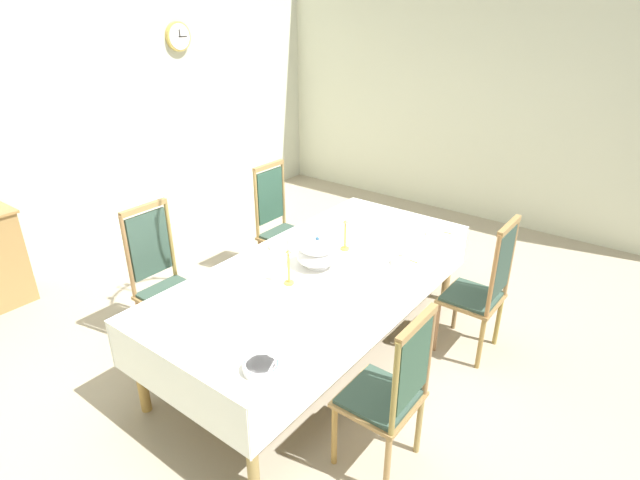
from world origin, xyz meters
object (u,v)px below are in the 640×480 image
object	(u,v)px
chair_south_b	(482,288)
bowl_near_left	(435,233)
bowl_far_left	(261,367)
bowl_far_right	(279,245)
chair_north_b	(280,223)
bowl_near_right	(400,262)
spoon_secondary	(404,257)
mounted_clock	(178,37)
chair_south_a	(390,391)
candlestick_west	(289,265)
spoon_primary	(437,230)
soup_tureen	(317,252)
candlestick_east	(345,233)
dining_table	(319,274)
chair_north_a	(163,278)

from	to	relation	value
chair_south_b	bowl_near_left	distance (m)	0.68
bowl_far_left	bowl_far_right	world-z (taller)	bowl_far_left
chair_north_b	bowl_near_right	world-z (taller)	chair_north_b
spoon_secondary	bowl_near_right	bearing A→B (deg)	-157.66
bowl_far_left	mounted_clock	size ratio (longest dim) A/B	0.61
chair_south_a	bowl_near_right	size ratio (longest dim) A/B	7.56
candlestick_west	spoon_primary	size ratio (longest dim) A/B	2.07
bowl_far_left	bowl_far_right	size ratio (longest dim) A/B	1.17
spoon_primary	spoon_secondary	distance (m)	0.64
soup_tureen	bowl_near_left	distance (m)	1.16
chair_south_a	mounted_clock	size ratio (longest dim) A/B	3.36
chair_south_b	bowl_far_left	distance (m)	1.94
chair_south_a	chair_south_b	bearing A→B (deg)	-0.16
candlestick_west	soup_tureen	bearing A→B (deg)	-0.00
bowl_far_right	chair_south_b	bearing A→B (deg)	-65.94
bowl_far_right	spoon_primary	world-z (taller)	bowl_far_right
candlestick_west	candlestick_east	size ratio (longest dim) A/B	1.03
candlestick_west	bowl_far_right	size ratio (longest dim) A/B	2.20
dining_table	soup_tureen	bearing A→B (deg)	-180.00
soup_tureen	bowl_far_right	bearing A→B (deg)	80.57
candlestick_west	bowl_near_right	distance (m)	0.89
soup_tureen	spoon_secondary	bearing A→B (deg)	-40.95
chair_north_b	spoon_secondary	bearing A→B (deg)	81.91
chair_north_b	bowl_near_right	distance (m)	1.54
chair_south_a	bowl_far_right	xyz separation A→B (m)	(0.73, 1.46, 0.21)
chair_south_a	bowl_near_right	world-z (taller)	chair_south_a
chair_north_b	bowl_near_right	xyz separation A→B (m)	(-0.32, -1.50, 0.18)
chair_north_b	mounted_clock	xyz separation A→B (m)	(0.58, 2.00, 1.63)
dining_table	mounted_clock	xyz separation A→B (m)	(1.29, 3.02, 1.54)
dining_table	spoon_secondary	world-z (taller)	spoon_secondary
bowl_near_left	soup_tureen	bearing A→B (deg)	156.79
dining_table	bowl_near_left	xyz separation A→B (m)	(1.04, -0.45, 0.09)
chair_south_a	bowl_near_right	xyz separation A→B (m)	(1.07, 0.54, 0.21)
bowl_far_left	bowl_far_right	distance (m)	1.52
chair_north_a	bowl_near_left	xyz separation A→B (m)	(1.71, -1.48, 0.18)
bowl_near_left	dining_table	bearing A→B (deg)	156.42
bowl_far_left	candlestick_west	bearing A→B (deg)	31.18
soup_tureen	candlestick_east	bearing A→B (deg)	0.00
soup_tureen	bowl_near_left	xyz separation A→B (m)	(1.06, -0.45, -0.10)
chair_south_b	bowl_near_right	xyz separation A→B (m)	(-0.32, 0.54, 0.19)
bowl_near_right	spoon_secondary	distance (m)	0.11
chair_north_b	candlestick_east	size ratio (longest dim) A/B	3.28
candlestick_west	bowl_near_left	world-z (taller)	candlestick_west
chair_south_b	bowl_far_right	world-z (taller)	chair_south_b
chair_north_a	candlestick_west	size ratio (longest dim) A/B	3.19
candlestick_west	chair_south_a	bearing A→B (deg)	-107.82
bowl_near_right	bowl_far_right	bearing A→B (deg)	110.23
bowl_near_left	mounted_clock	distance (m)	3.78
chair_north_a	bowl_far_right	world-z (taller)	chair_north_a
spoon_primary	spoon_secondary	xyz separation A→B (m)	(-0.64, -0.02, 0.00)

